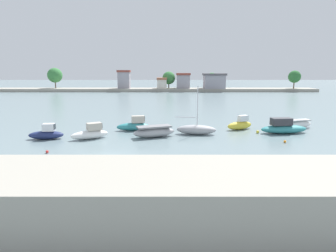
{
  "coord_description": "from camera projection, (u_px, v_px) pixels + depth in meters",
  "views": [
    {
      "loc": [
        4.97,
        -23.13,
        7.28
      ],
      "look_at": [
        5.01,
        10.52,
        0.79
      ],
      "focal_mm": 31.05,
      "sensor_mm": 36.0,
      "label": 1
    }
  ],
  "objects": [
    {
      "name": "mooring_buoy_0",
      "position": [
        257.0,
        132.0,
        34.01
      ],
      "size": [
        0.35,
        0.35,
        0.35
      ],
      "primitive_type": "sphere",
      "color": "yellow",
      "rests_on": "ground"
    },
    {
      "name": "moored_boat_1",
      "position": [
        90.0,
        133.0,
        31.17
      ],
      "size": [
        4.11,
        3.08,
        1.71
      ],
      "rotation": [
        0.0,
        0.0,
        0.52
      ],
      "color": "white",
      "rests_on": "ground"
    },
    {
      "name": "ground_plane",
      "position": [
        108.0,
        159.0,
        24.09
      ],
      "size": [
        400.0,
        400.0,
        0.0
      ],
      "primitive_type": "plane",
      "color": "slate"
    },
    {
      "name": "moored_boat_7",
      "position": [
        298.0,
        124.0,
        37.0
      ],
      "size": [
        4.0,
        2.22,
        1.1
      ],
      "rotation": [
        0.0,
        0.0,
        0.29
      ],
      "color": "white",
      "rests_on": "ground"
    },
    {
      "name": "distant_shoreline",
      "position": [
        163.0,
        85.0,
        101.34
      ],
      "size": [
        112.06,
        7.99,
        8.08
      ],
      "color": "#9E998C",
      "rests_on": "ground"
    },
    {
      "name": "moored_boat_2",
      "position": [
        134.0,
        125.0,
        35.56
      ],
      "size": [
        4.19,
        2.07,
        1.79
      ],
      "rotation": [
        0.0,
        0.0,
        0.19
      ],
      "color": "teal",
      "rests_on": "ground"
    },
    {
      "name": "moored_boat_0",
      "position": [
        46.0,
        134.0,
        31.08
      ],
      "size": [
        3.76,
        1.72,
        1.68
      ],
      "rotation": [
        0.0,
        0.0,
        0.1
      ],
      "color": "navy",
      "rests_on": "ground"
    },
    {
      "name": "seawall_embankment",
      "position": [
        66.0,
        196.0,
        14.11
      ],
      "size": [
        98.86,
        5.62,
        2.51
      ],
      "primitive_type": "cube",
      "color": "#9E998C",
      "rests_on": "ground"
    },
    {
      "name": "moored_boat_5",
      "position": [
        240.0,
        125.0,
        36.12
      ],
      "size": [
        3.75,
        2.65,
        1.75
      ],
      "rotation": [
        0.0,
        0.0,
        0.47
      ],
      "color": "yellow",
      "rests_on": "ground"
    },
    {
      "name": "mooring_buoy_3",
      "position": [
        284.0,
        141.0,
        29.55
      ],
      "size": [
        0.27,
        0.27,
        0.27
      ],
      "primitive_type": "sphere",
      "color": "orange",
      "rests_on": "ground"
    },
    {
      "name": "moored_boat_4",
      "position": [
        196.0,
        130.0,
        33.36
      ],
      "size": [
        4.79,
        2.22,
        5.56
      ],
      "rotation": [
        0.0,
        0.0,
        -0.14
      ],
      "color": "#9E9EA3",
      "rests_on": "ground"
    },
    {
      "name": "moored_boat_3",
      "position": [
        154.0,
        132.0,
        32.02
      ],
      "size": [
        4.97,
        3.17,
        1.26
      ],
      "rotation": [
        0.0,
        0.0,
        0.35
      ],
      "color": "#9E9EA3",
      "rests_on": "ground"
    },
    {
      "name": "moored_boat_6",
      "position": [
        283.0,
        128.0,
        33.99
      ],
      "size": [
        5.76,
        2.59,
        1.81
      ],
      "rotation": [
        0.0,
        0.0,
        0.12
      ],
      "color": "teal",
      "rests_on": "ground"
    },
    {
      "name": "mooring_buoy_1",
      "position": [
        47.0,
        152.0,
        25.85
      ],
      "size": [
        0.27,
        0.27,
        0.27
      ],
      "primitive_type": "sphere",
      "color": "red",
      "rests_on": "ground"
    }
  ]
}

